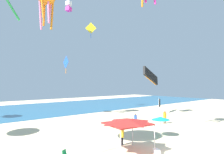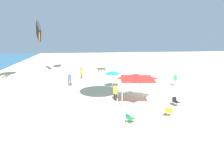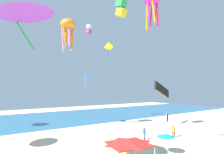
{
  "view_description": "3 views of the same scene",
  "coord_description": "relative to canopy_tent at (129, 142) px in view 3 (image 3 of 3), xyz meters",
  "views": [
    {
      "loc": [
        -14.71,
        -8.89,
        5.7
      ],
      "look_at": [
        -0.05,
        7.96,
        6.36
      ],
      "focal_mm": 32.88,
      "sensor_mm": 36.0,
      "label": 1
    },
    {
      "loc": [
        -21.34,
        8.03,
        6.29
      ],
      "look_at": [
        -1.3,
        5.07,
        2.34
      ],
      "focal_mm": 33.65,
      "sensor_mm": 36.0,
      "label": 2
    },
    {
      "loc": [
        -12.52,
        -9.15,
        7.06
      ],
      "look_at": [
        -0.05,
        9.59,
        8.63
      ],
      "focal_mm": 28.39,
      "sensor_mm": 36.0,
      "label": 3
    }
  ],
  "objects": [
    {
      "name": "canopy_tent",
      "position": [
        0.0,
        0.0,
        0.0
      ],
      "size": [
        3.74,
        3.44,
        2.84
      ],
      "rotation": [
        0.0,
        0.0,
        -0.16
      ],
      "color": "#B7B7BC",
      "rests_on": "ground"
    },
    {
      "name": "person_far_stroller",
      "position": [
        1.17,
        1.86,
        -1.62
      ],
      "size": [
        0.4,
        0.39,
        1.64
      ],
      "rotation": [
        0.0,
        0.0,
        0.52
      ],
      "color": "black",
      "rests_on": "ground"
    },
    {
      "name": "kite_diamond_yellow",
      "position": [
        13.47,
        24.35,
        14.86
      ],
      "size": [
        1.68,
        1.79,
        3.44
      ],
      "rotation": [
        0.0,
        0.0,
        5.56
      ],
      "color": "yellow"
    },
    {
      "name": "kite_parafoil_black",
      "position": [
        18.17,
        11.93,
        4.38
      ],
      "size": [
        5.64,
        1.89,
        3.46
      ],
      "rotation": [
        0.0,
        0.0,
        0.22
      ],
      "color": "black"
    },
    {
      "name": "banner_flag",
      "position": [
        10.8,
        4.74,
        -0.36
      ],
      "size": [
        0.36,
        0.06,
        3.69
      ],
      "color": "silver",
      "rests_on": "ground"
    },
    {
      "name": "kite_octopus_magenta",
      "position": [
        5.11,
        1.85,
        14.67
      ],
      "size": [
        1.92,
        1.92,
        4.26
      ],
      "rotation": [
        0.0,
        0.0,
        3.09
      ],
      "color": "#E02D9E"
    },
    {
      "name": "kite_delta_purple",
      "position": [
        -7.89,
        3.62,
        11.07
      ],
      "size": [
        4.95,
        4.88,
        3.75
      ],
      "rotation": [
        0.0,
        0.0,
        4.63
      ],
      "color": "purple"
    },
    {
      "name": "person_kite_handler",
      "position": [
        8.22,
        6.65,
        -1.59
      ],
      "size": [
        0.4,
        0.4,
        1.69
      ],
      "rotation": [
        0.0,
        0.0,
        0.96
      ],
      "color": "#33384C",
      "rests_on": "ground"
    },
    {
      "name": "kite_box_white",
      "position": [
        8.1,
        24.41,
        18.45
      ],
      "size": [
        1.29,
        1.24,
        2.05
      ],
      "rotation": [
        0.0,
        0.0,
        1.97
      ],
      "color": "white"
    },
    {
      "name": "beach_umbrella",
      "position": [
        6.39,
        1.35,
        -0.64
      ],
      "size": [
        1.93,
        1.93,
        2.12
      ],
      "color": "silver",
      "rests_on": "ground"
    },
    {
      "name": "person_near_umbrella",
      "position": [
        12.68,
        5.15,
        -1.51
      ],
      "size": [
        0.48,
        0.43,
        1.82
      ],
      "rotation": [
        0.0,
        0.0,
        3.01
      ],
      "color": "brown",
      "rests_on": "ground"
    },
    {
      "name": "kite_box_green",
      "position": [
        7.45,
        10.95,
        18.06
      ],
      "size": [
        1.64,
        1.85,
        3.12
      ],
      "rotation": [
        0.0,
        0.0,
        0.22
      ],
      "color": "green"
    },
    {
      "name": "kite_octopus_orange",
      "position": [
        0.89,
        18.29,
        15.87
      ],
      "size": [
        2.64,
        2.64,
        5.86
      ],
      "rotation": [
        0.0,
        0.0,
        3.65
      ],
      "color": "orange"
    },
    {
      "name": "kite_diamond_blue",
      "position": [
        5.31,
        20.2,
        6.63
      ],
      "size": [
        0.26,
        2.2,
        3.16
      ],
      "rotation": [
        0.0,
        0.0,
        4.56
      ],
      "color": "blue"
    },
    {
      "name": "ocean_strip",
      "position": [
        2.78,
        32.68,
        -2.57
      ],
      "size": [
        120.0,
        25.17,
        0.02
      ],
      "primitive_type": "cube",
      "color": "#28668E",
      "rests_on": "ground"
    }
  ]
}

